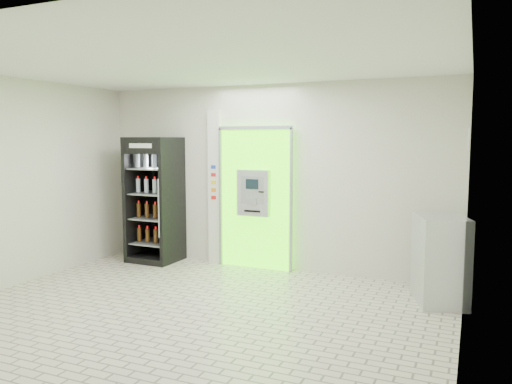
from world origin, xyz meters
The scene contains 7 objects.
ground centered at (0.00, 0.00, 0.00)m, with size 6.00×6.00×0.00m, color beige.
room_shell centered at (0.00, 0.00, 1.84)m, with size 6.00×6.00×6.00m.
atm_assembly centered at (-0.20, 2.41, 1.17)m, with size 1.30×0.24×2.33m.
pillar centered at (-0.98, 2.45, 1.30)m, with size 0.22×0.11×2.60m.
beverage_cooler centered at (-2.00, 2.14, 1.03)m, with size 0.82×0.77×2.15m.
steel_cabinet centered at (2.71, 1.73, 0.57)m, with size 0.81×0.98×1.14m.
exit_sign centered at (2.99, 1.40, 2.12)m, with size 0.02×0.22×0.26m.
Camera 1 is at (3.07, -5.02, 2.11)m, focal length 35.00 mm.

